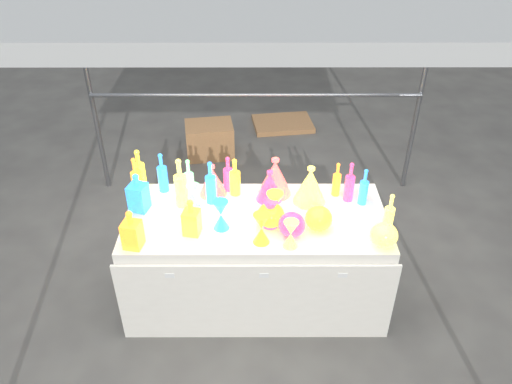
{
  "coord_description": "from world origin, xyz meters",
  "views": [
    {
      "loc": [
        -0.0,
        -2.73,
        2.83
      ],
      "look_at": [
        0.0,
        0.0,
        0.95
      ],
      "focal_mm": 35.0,
      "sensor_mm": 36.0,
      "label": 1
    }
  ],
  "objects_px": {
    "bottle_0": "(139,169)",
    "globe_0": "(319,219)",
    "decanter_0": "(191,217)",
    "lampshade_0": "(212,180)",
    "display_table": "(256,258)",
    "hourglass_0": "(261,229)",
    "cardboard_box_closed": "(210,140)"
  },
  "relations": [
    {
      "from": "display_table",
      "to": "hourglass_0",
      "type": "height_order",
      "value": "hourglass_0"
    },
    {
      "from": "hourglass_0",
      "to": "lampshade_0",
      "type": "xyz_separation_m",
      "value": [
        -0.35,
        0.55,
        0.01
      ]
    },
    {
      "from": "decanter_0",
      "to": "lampshade_0",
      "type": "bearing_deg",
      "value": 88.06
    },
    {
      "from": "display_table",
      "to": "cardboard_box_closed",
      "type": "height_order",
      "value": "display_table"
    },
    {
      "from": "globe_0",
      "to": "lampshade_0",
      "type": "xyz_separation_m",
      "value": [
        -0.73,
        0.41,
        0.05
      ]
    },
    {
      "from": "decanter_0",
      "to": "hourglass_0",
      "type": "relative_size",
      "value": 1.21
    },
    {
      "from": "display_table",
      "to": "lampshade_0",
      "type": "relative_size",
      "value": 7.62
    },
    {
      "from": "bottle_0",
      "to": "decanter_0",
      "type": "relative_size",
      "value": 1.22
    },
    {
      "from": "hourglass_0",
      "to": "globe_0",
      "type": "bearing_deg",
      "value": 20.25
    },
    {
      "from": "hourglass_0",
      "to": "lampshade_0",
      "type": "distance_m",
      "value": 0.65
    },
    {
      "from": "hourglass_0",
      "to": "lampshade_0",
      "type": "bearing_deg",
      "value": 122.43
    },
    {
      "from": "display_table",
      "to": "bottle_0",
      "type": "distance_m",
      "value": 1.07
    },
    {
      "from": "bottle_0",
      "to": "hourglass_0",
      "type": "height_order",
      "value": "bottle_0"
    },
    {
      "from": "display_table",
      "to": "lampshade_0",
      "type": "xyz_separation_m",
      "value": [
        -0.31,
        0.28,
        0.5
      ]
    },
    {
      "from": "display_table",
      "to": "cardboard_box_closed",
      "type": "bearing_deg",
      "value": 103.39
    },
    {
      "from": "cardboard_box_closed",
      "to": "lampshade_0",
      "type": "bearing_deg",
      "value": -92.46
    },
    {
      "from": "display_table",
      "to": "cardboard_box_closed",
      "type": "relative_size",
      "value": 3.59
    },
    {
      "from": "lampshade_0",
      "to": "bottle_0",
      "type": "bearing_deg",
      "value": 161.81
    },
    {
      "from": "decanter_0",
      "to": "globe_0",
      "type": "distance_m",
      "value": 0.83
    },
    {
      "from": "decanter_0",
      "to": "lampshade_0",
      "type": "distance_m",
      "value": 0.46
    },
    {
      "from": "bottle_0",
      "to": "decanter_0",
      "type": "xyz_separation_m",
      "value": [
        0.43,
        -0.53,
        -0.03
      ]
    },
    {
      "from": "decanter_0",
      "to": "lampshade_0",
      "type": "height_order",
      "value": "decanter_0"
    },
    {
      "from": "lampshade_0",
      "to": "globe_0",
      "type": "bearing_deg",
      "value": -39.12
    },
    {
      "from": "display_table",
      "to": "lampshade_0",
      "type": "distance_m",
      "value": 0.65
    },
    {
      "from": "bottle_0",
      "to": "globe_0",
      "type": "xyz_separation_m",
      "value": [
        1.26,
        -0.48,
        -0.09
      ]
    },
    {
      "from": "bottle_0",
      "to": "cardboard_box_closed",
      "type": "bearing_deg",
      "value": 79.15
    },
    {
      "from": "bottle_0",
      "to": "hourglass_0",
      "type": "xyz_separation_m",
      "value": [
        0.88,
        -0.62,
        -0.05
      ]
    },
    {
      "from": "cardboard_box_closed",
      "to": "globe_0",
      "type": "xyz_separation_m",
      "value": [
        0.92,
        -2.26,
        0.64
      ]
    },
    {
      "from": "display_table",
      "to": "bottle_0",
      "type": "xyz_separation_m",
      "value": [
        -0.85,
        0.36,
        0.54
      ]
    },
    {
      "from": "hourglass_0",
      "to": "globe_0",
      "type": "distance_m",
      "value": 0.41
    },
    {
      "from": "display_table",
      "to": "globe_0",
      "type": "relative_size",
      "value": 10.15
    },
    {
      "from": "cardboard_box_closed",
      "to": "lampshade_0",
      "type": "xyz_separation_m",
      "value": [
        0.2,
        -1.86,
        0.68
      ]
    }
  ]
}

